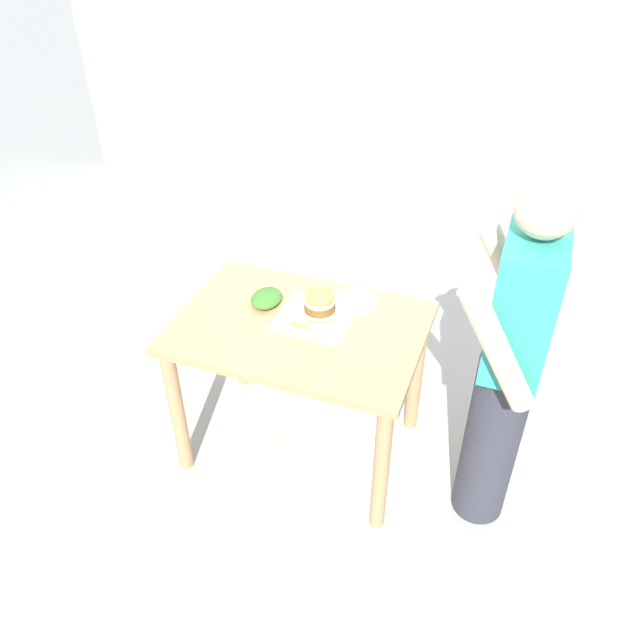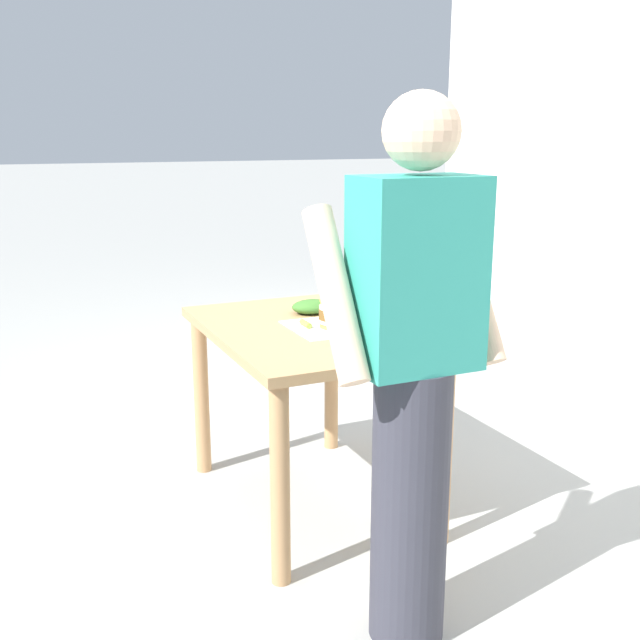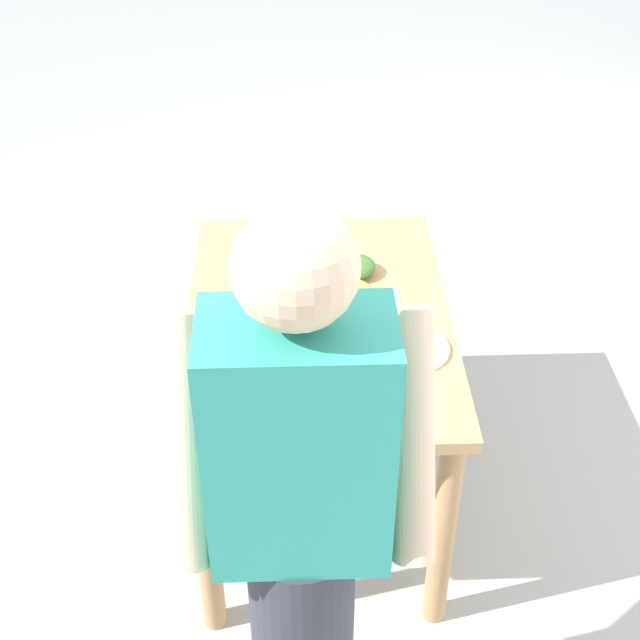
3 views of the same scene
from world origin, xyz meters
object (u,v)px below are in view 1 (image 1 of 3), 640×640
Objects in this scene: sandwich at (320,303)px; pickle_spear at (299,325)px; patio_table at (300,347)px; diner_across_table at (508,365)px; side_salad at (266,298)px; side_plate_with_forks at (355,301)px.

sandwich is 0.14m from pickle_spear.
patio_table is 0.96m from diner_across_table.
patio_table is 0.29m from side_salad.
side_salad is at bearing -68.13° from side_plate_with_forks.
sandwich is 0.28m from side_salad.
pickle_spear reaches higher than patio_table.
side_salad is at bearing -91.97° from sandwich.
pickle_spear is 0.05× the size of diner_across_table.
patio_table is at bearing -35.78° from side_plate_with_forks.
patio_table is at bearing -94.37° from diner_across_table.
diner_across_table is at bearing 79.48° from sandwich.
pickle_spear is at bearing 21.78° from patio_table.
side_plate_with_forks reaches higher than patio_table.
patio_table is at bearing -158.22° from pickle_spear.
diner_across_table reaches higher than side_salad.
diner_across_table is at bearing 66.20° from side_plate_with_forks.
patio_table is 0.67× the size of diner_across_table.
side_salad is (-0.01, -0.27, -0.04)m from sandwich.
patio_table is at bearing 64.67° from side_salad.
sandwich reaches higher than side_plate_with_forks.
sandwich is at bearing 143.83° from patio_table.
diner_across_table reaches higher than pickle_spear.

